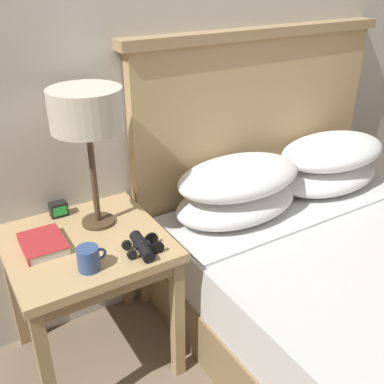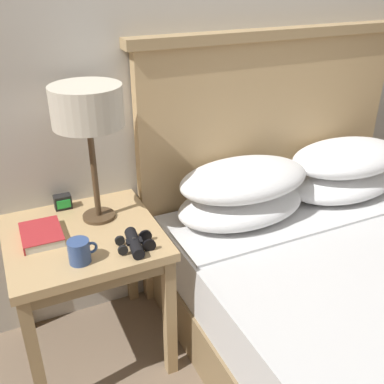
% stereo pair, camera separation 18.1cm
% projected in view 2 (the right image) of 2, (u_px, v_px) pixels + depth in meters
% --- Properties ---
extents(wall_back, '(8.00, 0.06, 2.60)m').
position_uv_depth(wall_back, '(192.00, 25.00, 1.88)').
color(wall_back, beige).
rests_on(wall_back, ground_plane).
extents(nightstand, '(0.58, 0.58, 0.61)m').
position_uv_depth(nightstand, '(84.00, 249.00, 1.77)').
color(nightstand, tan).
rests_on(nightstand, ground_plane).
extents(bed, '(1.42, 1.86, 1.27)m').
position_uv_depth(bed, '(368.00, 305.00, 1.80)').
color(bed, olive).
rests_on(bed, ground_plane).
extents(table_lamp, '(0.26, 0.26, 0.54)m').
position_uv_depth(table_lamp, '(87.00, 110.00, 1.62)').
color(table_lamp, '#4C3823').
rests_on(table_lamp, nightstand).
extents(book_on_nightstand, '(0.15, 0.19, 0.03)m').
position_uv_depth(book_on_nightstand, '(41.00, 235.00, 1.68)').
color(book_on_nightstand, silver).
rests_on(book_on_nightstand, nightstand).
extents(binoculars_pair, '(0.15, 0.16, 0.05)m').
position_uv_depth(binoculars_pair, '(135.00, 243.00, 1.62)').
color(binoculars_pair, black).
rests_on(binoculars_pair, nightstand).
extents(coffee_mug, '(0.10, 0.08, 0.08)m').
position_uv_depth(coffee_mug, '(80.00, 251.00, 1.54)').
color(coffee_mug, '#334C84').
rests_on(coffee_mug, nightstand).
extents(alarm_clock, '(0.07, 0.05, 0.06)m').
position_uv_depth(alarm_clock, '(63.00, 202.00, 1.88)').
color(alarm_clock, black).
rests_on(alarm_clock, nightstand).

